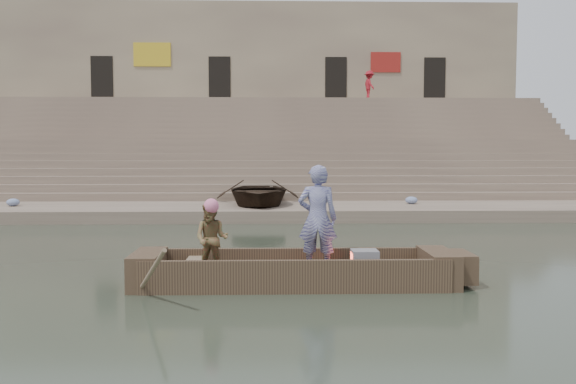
{
  "coord_description": "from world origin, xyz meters",
  "views": [
    {
      "loc": [
        0.98,
        -13.68,
        2.4
      ],
      "look_at": [
        1.41,
        0.55,
        1.4
      ],
      "focal_mm": 38.72,
      "sensor_mm": 36.0,
      "label": 1
    }
  ],
  "objects_px": {
    "main_rowboat": "(294,279)",
    "standing_man": "(318,218)",
    "television": "(364,261)",
    "rowing_man": "(212,239)",
    "pedestrian": "(369,85)",
    "beached_rowboat": "(258,192)"
  },
  "relations": [
    {
      "from": "rowing_man",
      "to": "beached_rowboat",
      "type": "xyz_separation_m",
      "value": [
        0.58,
        11.41,
        0.0
      ]
    },
    {
      "from": "rowing_man",
      "to": "pedestrian",
      "type": "bearing_deg",
      "value": 87.76
    },
    {
      "from": "rowing_man",
      "to": "main_rowboat",
      "type": "bearing_deg",
      "value": 17.13
    },
    {
      "from": "television",
      "to": "beached_rowboat",
      "type": "relative_size",
      "value": 0.11
    },
    {
      "from": "main_rowboat",
      "to": "standing_man",
      "type": "height_order",
      "value": "standing_man"
    },
    {
      "from": "rowing_man",
      "to": "standing_man",
      "type": "bearing_deg",
      "value": 20.29
    },
    {
      "from": "television",
      "to": "pedestrian",
      "type": "distance_m",
      "value": 25.74
    },
    {
      "from": "main_rowboat",
      "to": "pedestrian",
      "type": "height_order",
      "value": "pedestrian"
    },
    {
      "from": "standing_man",
      "to": "beached_rowboat",
      "type": "bearing_deg",
      "value": -77.12
    },
    {
      "from": "main_rowboat",
      "to": "rowing_man",
      "type": "height_order",
      "value": "rowing_man"
    },
    {
      "from": "standing_man",
      "to": "beached_rowboat",
      "type": "distance_m",
      "value": 11.25
    },
    {
      "from": "main_rowboat",
      "to": "pedestrian",
      "type": "relative_size",
      "value": 3.05
    },
    {
      "from": "television",
      "to": "pedestrian",
      "type": "height_order",
      "value": "pedestrian"
    },
    {
      "from": "main_rowboat",
      "to": "standing_man",
      "type": "xyz_separation_m",
      "value": [
        0.42,
        0.13,
        1.06
      ]
    },
    {
      "from": "pedestrian",
      "to": "main_rowboat",
      "type": "bearing_deg",
      "value": 156.44
    },
    {
      "from": "standing_man",
      "to": "television",
      "type": "distance_m",
      "value": 1.11
    },
    {
      "from": "rowing_man",
      "to": "pedestrian",
      "type": "xyz_separation_m",
      "value": [
        6.71,
        24.9,
        5.17
      ]
    },
    {
      "from": "pedestrian",
      "to": "beached_rowboat",
      "type": "bearing_deg",
      "value": 144.04
    },
    {
      "from": "main_rowboat",
      "to": "rowing_man",
      "type": "bearing_deg",
      "value": -175.71
    },
    {
      "from": "television",
      "to": "main_rowboat",
      "type": "bearing_deg",
      "value": 180.0
    },
    {
      "from": "standing_man",
      "to": "beached_rowboat",
      "type": "relative_size",
      "value": 0.44
    },
    {
      "from": "main_rowboat",
      "to": "television",
      "type": "distance_m",
      "value": 1.27
    }
  ]
}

